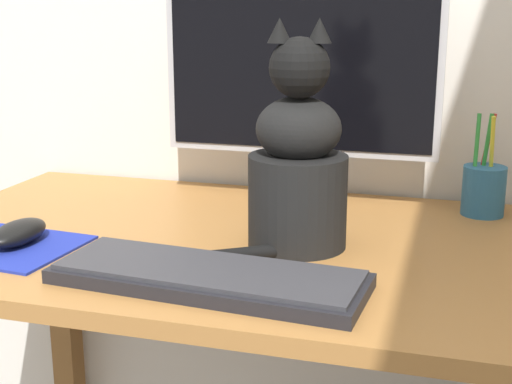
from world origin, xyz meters
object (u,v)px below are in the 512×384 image
computer_mouse_left (19,233)px  pen_cup (484,189)px  monitor (300,67)px  keyboard (208,277)px  cat (298,165)px

computer_mouse_left → pen_cup: 0.76m
computer_mouse_left → monitor: bearing=45.5°
monitor → keyboard: 0.48m
monitor → cat: 0.27m
cat → pen_cup: (0.27, 0.25, -0.08)m
cat → pen_cup: bearing=30.2°
keyboard → cat: size_ratio=1.25×
monitor → computer_mouse_left: (-0.35, -0.35, -0.22)m
computer_mouse_left → keyboard: bearing=-11.7°
pen_cup → keyboard: bearing=-128.2°
monitor → pen_cup: bearing=2.7°
computer_mouse_left → cat: cat is taller
keyboard → pen_cup: bearing=55.9°
computer_mouse_left → cat: (0.40, 0.12, 0.10)m
computer_mouse_left → pen_cup: bearing=28.8°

